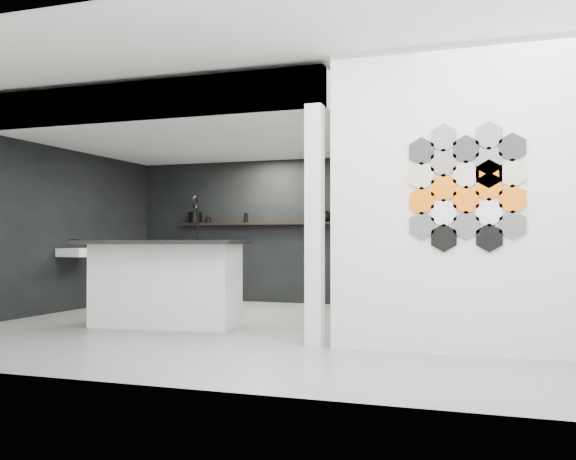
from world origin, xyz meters
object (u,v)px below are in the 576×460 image
at_px(partition_panel, 464,199).
at_px(stockpot, 195,218).
at_px(glass_vase, 344,218).
at_px(utensil_cup, 208,220).
at_px(kitchen_island, 166,282).
at_px(kettle, 327,216).
at_px(wall_basin, 81,252).
at_px(glass_bowl, 344,219).
at_px(bottle_dark, 246,218).

distance_m(partition_panel, stockpot, 6.07).
bearing_deg(glass_vase, utensil_cup, 180.00).
relative_size(partition_panel, kitchen_island, 1.39).
relative_size(kitchen_island, kettle, 9.91).
height_order(wall_basin, glass_vase, glass_vase).
height_order(wall_basin, kitchen_island, kitchen_island).
bearing_deg(glass_bowl, glass_vase, 0.00).
height_order(partition_panel, glass_vase, partition_panel).
bearing_deg(glass_vase, partition_panel, -61.77).
xyz_separation_m(wall_basin, kitchen_island, (1.99, -1.05, -0.32)).
distance_m(partition_panel, glass_vase, 4.39).
bearing_deg(partition_panel, glass_vase, 118.23).
relative_size(kitchen_island, stockpot, 8.86).
relative_size(stockpot, utensil_cup, 2.32).
xyz_separation_m(kettle, utensil_cup, (-2.09, 0.00, -0.04)).
relative_size(partition_panel, glass_vase, 22.09).
height_order(partition_panel, bottle_dark, partition_panel).
height_order(stockpot, bottle_dark, stockpot).
bearing_deg(stockpot, kitchen_island, -68.75).
xyz_separation_m(partition_panel, kettle, (-2.35, 3.87, 0.01)).
distance_m(kitchen_island, glass_vase, 3.52).
bearing_deg(bottle_dark, utensil_cup, 180.00).
distance_m(stockpot, utensil_cup, 0.25).
xyz_separation_m(partition_panel, wall_basin, (-5.46, 1.80, -0.55)).
bearing_deg(bottle_dark, glass_bowl, 0.00).
xyz_separation_m(kitchen_island, glass_vase, (1.40, 3.11, 0.86)).
relative_size(partition_panel, bottle_dark, 17.98).
distance_m(partition_panel, kettle, 4.53).
relative_size(kitchen_island, glass_vase, 15.87).
bearing_deg(kitchen_island, glass_vase, 60.51).
bearing_deg(utensil_cup, glass_bowl, 0.00).
xyz_separation_m(stockpot, glass_vase, (2.61, 0.00, -0.03)).
bearing_deg(kitchen_island, kettle, 64.92).
xyz_separation_m(partition_panel, kitchen_island, (-3.47, 0.75, -0.87)).
bearing_deg(bottle_dark, partition_panel, -45.91).
bearing_deg(wall_basin, bottle_dark, 50.19).
xyz_separation_m(glass_bowl, glass_vase, (0.00, 0.00, 0.02)).
distance_m(kitchen_island, bottle_dark, 3.24).
relative_size(kitchen_island, utensil_cup, 20.53).
bearing_deg(wall_basin, stockpot, 69.32).
bearing_deg(stockpot, utensil_cup, 0.00).
height_order(partition_panel, wall_basin, partition_panel).
distance_m(glass_bowl, glass_vase, 0.02).
height_order(kitchen_island, stockpot, kitchen_island).
distance_m(wall_basin, kettle, 3.77).
bearing_deg(kitchen_island, glass_bowl, 60.51).
relative_size(glass_bowl, glass_vase, 0.97).
distance_m(kitchen_island, stockpot, 3.46).
bearing_deg(kitchen_island, bottle_dark, 89.66).
relative_size(kettle, glass_bowl, 1.66).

